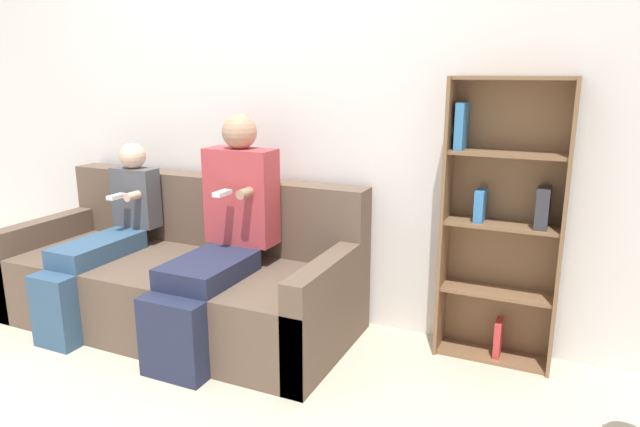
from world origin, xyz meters
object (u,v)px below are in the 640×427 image
Objects in this scene: child_seated at (103,238)px; bookshelf at (504,220)px; adult_seated at (221,233)px; couch at (183,278)px.

bookshelf is (2.20, 0.52, 0.23)m from child_seated.
couch is at bearing 163.82° from adult_seated.
child_seated is (-0.80, -0.06, -0.11)m from adult_seated.
child_seated is 0.72× the size of bookshelf.
child_seated is at bearing -166.81° from bookshelf.
adult_seated is at bearing 4.11° from child_seated.
adult_seated is 1.19× the size of child_seated.
child_seated reaches higher than couch.
couch is at bearing -168.62° from bookshelf.
adult_seated reaches higher than child_seated.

